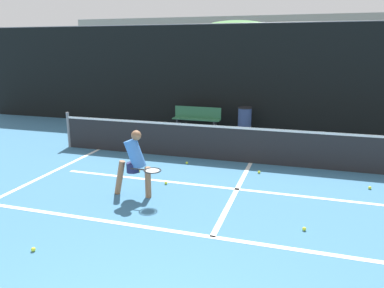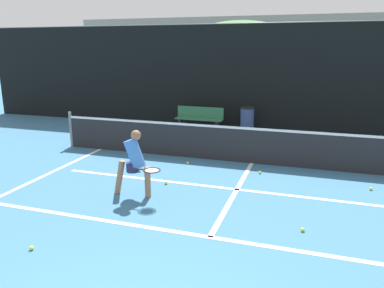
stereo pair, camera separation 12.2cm
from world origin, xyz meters
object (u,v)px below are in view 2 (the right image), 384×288
(courtside_bench, at_px, (199,118))
(parked_car, at_px, (374,107))
(player_practicing, at_px, (135,161))
(trash_bin, at_px, (247,120))

(courtside_bench, bearing_deg, parked_car, 33.82)
(player_practicing, relative_size, parked_car, 0.33)
(trash_bin, height_order, parked_car, parked_car)
(courtside_bench, bearing_deg, trash_bin, 4.92)
(player_practicing, distance_m, parked_car, 11.71)
(trash_bin, bearing_deg, parked_car, 40.42)
(parked_car, bearing_deg, courtside_bench, -147.59)
(courtside_bench, bearing_deg, player_practicing, -83.59)
(courtside_bench, relative_size, trash_bin, 1.88)
(courtside_bench, distance_m, trash_bin, 1.72)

